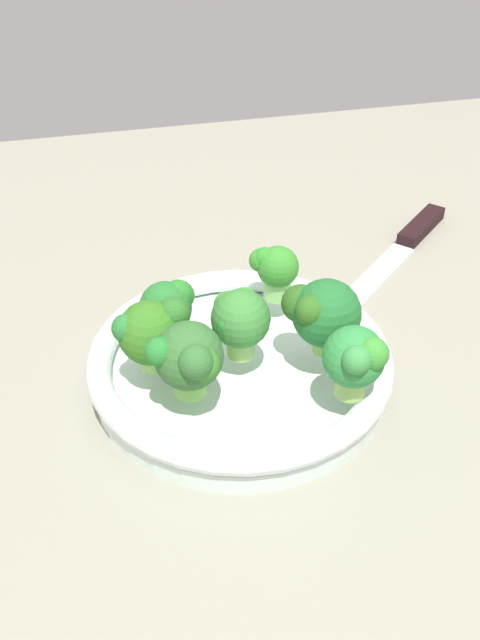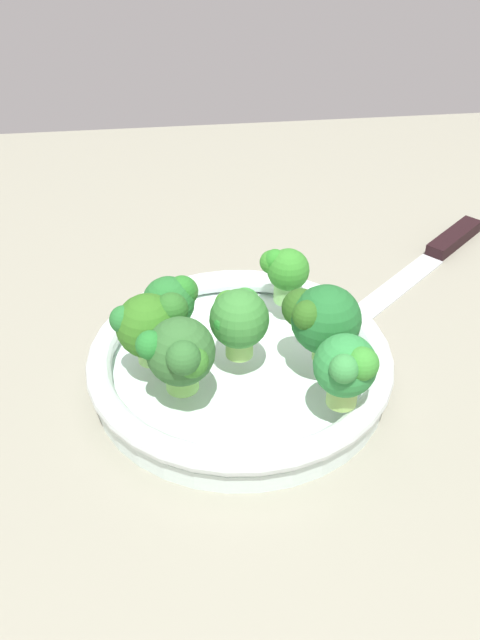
# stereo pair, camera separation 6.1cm
# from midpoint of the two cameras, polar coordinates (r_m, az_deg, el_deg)

# --- Properties ---
(ground_plane) EXTENTS (1.30, 1.30, 0.03)m
(ground_plane) POSITION_cam_midpoint_polar(r_m,az_deg,el_deg) (0.66, 5.67, -6.60)
(ground_plane) COLOR gray
(bowl) EXTENTS (0.27, 0.27, 0.04)m
(bowl) POSITION_cam_midpoint_polar(r_m,az_deg,el_deg) (0.65, 2.73, -3.66)
(bowl) COLOR silver
(bowl) RESTS_ON ground_plane
(broccoli_floret_0) EXTENTS (0.07, 0.05, 0.07)m
(broccoli_floret_0) POSITION_cam_midpoint_polar(r_m,az_deg,el_deg) (0.60, -4.31, -0.49)
(broccoli_floret_0) COLOR #94D16B
(broccoli_floret_0) RESTS_ON bowl
(broccoli_floret_1) EXTENTS (0.05, 0.05, 0.06)m
(broccoli_floret_1) POSITION_cam_midpoint_polar(r_m,az_deg,el_deg) (0.60, 2.77, 0.07)
(broccoli_floret_1) COLOR #91C35D
(broccoli_floret_1) RESTS_ON bowl
(broccoli_floret_2) EXTENTS (0.06, 0.06, 0.07)m
(broccoli_floret_2) POSITION_cam_midpoint_polar(r_m,az_deg,el_deg) (0.60, 9.38, 0.00)
(broccoli_floret_2) COLOR #7CB250
(broccoli_floret_2) RESTS_ON bowl
(broccoli_floret_3) EXTENTS (0.05, 0.04, 0.05)m
(broccoli_floret_3) POSITION_cam_midpoint_polar(r_m,az_deg,el_deg) (0.68, 6.11, 3.86)
(broccoli_floret_3) COLOR #90D475
(broccoli_floret_3) RESTS_ON bowl
(broccoli_floret_4) EXTENTS (0.06, 0.06, 0.07)m
(broccoli_floret_4) POSITION_cam_midpoint_polar(r_m,az_deg,el_deg) (0.56, -1.68, -2.83)
(broccoli_floret_4) COLOR #78BF50
(broccoli_floret_4) RESTS_ON bowl
(broccoli_floret_5) EXTENTS (0.05, 0.06, 0.06)m
(broccoli_floret_5) POSITION_cam_midpoint_polar(r_m,az_deg,el_deg) (0.56, 11.64, -3.83)
(broccoli_floret_5) COLOR #90BF5B
(broccoli_floret_5) RESTS_ON bowl
(broccoli_floret_6) EXTENTS (0.05, 0.05, 0.06)m
(broccoli_floret_6) POSITION_cam_midpoint_polar(r_m,az_deg,el_deg) (0.63, -2.61, 1.44)
(broccoli_floret_6) COLOR #8FC460
(broccoli_floret_6) RESTS_ON bowl
(knife) EXTENTS (0.21, 0.19, 0.01)m
(knife) POSITION_cam_midpoint_polar(r_m,az_deg,el_deg) (0.87, 17.10, 4.89)
(knife) COLOR silver
(knife) RESTS_ON ground_plane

